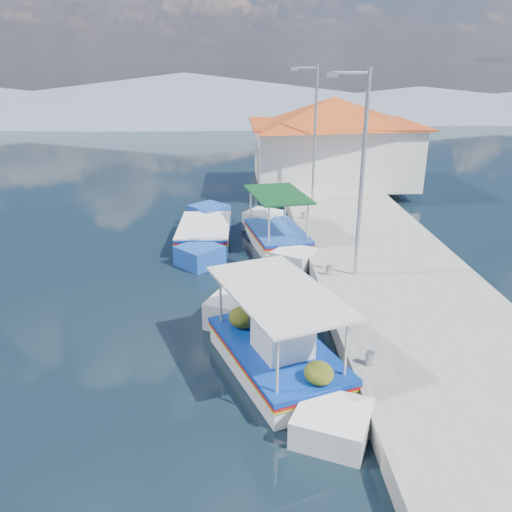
{
  "coord_description": "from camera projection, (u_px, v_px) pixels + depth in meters",
  "views": [
    {
      "loc": [
        0.93,
        -12.55,
        6.67
      ],
      "look_at": [
        1.55,
        1.63,
        1.3
      ],
      "focal_mm": 36.46,
      "sensor_mm": 36.0,
      "label": 1
    }
  ],
  "objects": [
    {
      "name": "caique_blue_hull",
      "position": [
        205.0,
        235.0,
        20.11
      ],
      "size": [
        2.03,
        6.48,
        1.15
      ],
      "rotation": [
        0.0,
        0.0,
        0.03
      ],
      "color": "#1C4BAB",
      "rests_on": "ground"
    },
    {
      "name": "harbor_building",
      "position": [
        333.0,
        139.0,
        27.33
      ],
      "size": [
        10.49,
        10.49,
        4.4
      ],
      "color": "white",
      "rests_on": "quay"
    },
    {
      "name": "quay",
      "position": [
        365.0,
        239.0,
        19.8
      ],
      "size": [
        5.0,
        44.0,
        0.5
      ],
      "primitive_type": "cube",
      "color": "#AEABA2",
      "rests_on": "ground"
    },
    {
      "name": "main_caique",
      "position": [
        278.0,
        353.0,
        11.81
      ],
      "size": [
        3.54,
        6.37,
        2.24
      ],
      "rotation": [
        0.0,
        0.0,
        -0.37
      ],
      "color": "white",
      "rests_on": "ground"
    },
    {
      "name": "ground",
      "position": [
        202.0,
        323.0,
        14.05
      ],
      "size": [
        160.0,
        160.0,
        0.0
      ],
      "primitive_type": "plane",
      "color": "black",
      "rests_on": "ground"
    },
    {
      "name": "caique_green_canopy",
      "position": [
        277.0,
        237.0,
        19.79
      ],
      "size": [
        2.57,
        6.02,
        2.29
      ],
      "rotation": [
        0.0,
        0.0,
        -0.19
      ],
      "color": "white",
      "rests_on": "ground"
    },
    {
      "name": "mountain_ridge",
      "position": [
        277.0,
        99.0,
        65.91
      ],
      "size": [
        171.4,
        96.0,
        5.5
      ],
      "color": "slate",
      "rests_on": "ground"
    },
    {
      "name": "lamp_post_far",
      "position": [
        313.0,
        127.0,
        23.14
      ],
      "size": [
        1.21,
        0.14,
        6.0
      ],
      "color": "#A5A8AD",
      "rests_on": "quay"
    },
    {
      "name": "lamp_post_near",
      "position": [
        360.0,
        166.0,
        14.73
      ],
      "size": [
        1.21,
        0.14,
        6.0
      ],
      "color": "#A5A8AD",
      "rests_on": "quay"
    },
    {
      "name": "bollards",
      "position": [
        313.0,
        237.0,
        18.88
      ],
      "size": [
        0.2,
        17.2,
        0.3
      ],
      "color": "#A5A8AD",
      "rests_on": "quay"
    }
  ]
}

